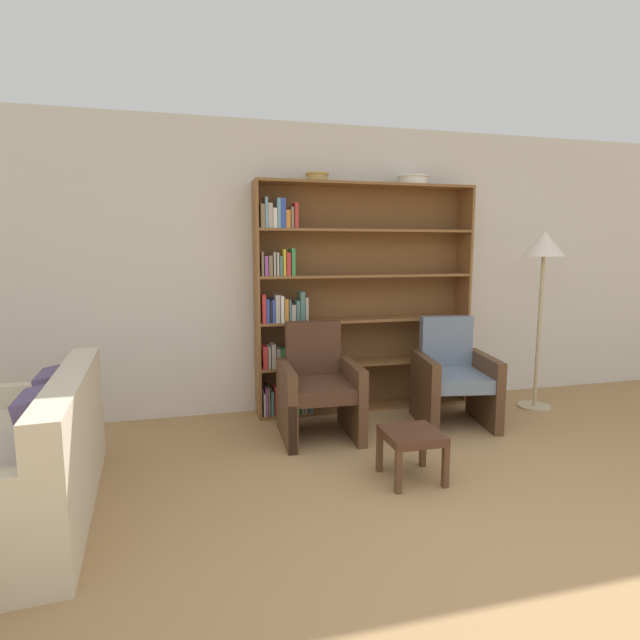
# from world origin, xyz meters

# --- Properties ---
(ground_plane) EXTENTS (24.00, 24.00, 0.00)m
(ground_plane) POSITION_xyz_m (0.00, 0.00, 0.00)
(ground_plane) COLOR #A87F51
(wall_back) EXTENTS (12.00, 0.06, 2.75)m
(wall_back) POSITION_xyz_m (0.00, 2.90, 1.38)
(wall_back) COLOR silver
(wall_back) RESTS_ON ground
(bookshelf) EXTENTS (2.14, 0.30, 2.19)m
(bookshelf) POSITION_xyz_m (-0.20, 2.73, 1.06)
(bookshelf) COLOR brown
(bookshelf) RESTS_ON ground
(bowl_cream) EXTENTS (0.22, 0.22, 0.08)m
(bowl_cream) POSITION_xyz_m (-0.48, 2.71, 2.24)
(bowl_cream) COLOR tan
(bowl_cream) RESTS_ON bookshelf
(bowl_sage) EXTENTS (0.30, 0.30, 0.09)m
(bowl_sage) POSITION_xyz_m (0.48, 2.71, 2.24)
(bowl_sage) COLOR silver
(bowl_sage) RESTS_ON bookshelf
(couch) EXTENTS (0.98, 1.80, 0.84)m
(couch) POSITION_xyz_m (-2.64, 1.25, 0.30)
(couch) COLOR beige
(couch) RESTS_ON ground
(armchair_leather) EXTENTS (0.66, 0.70, 0.95)m
(armchair_leather) POSITION_xyz_m (-0.62, 2.10, 0.41)
(armchair_leather) COLOR brown
(armchair_leather) RESTS_ON ground
(armchair_cushioned) EXTENTS (0.75, 0.78, 0.95)m
(armchair_cushioned) POSITION_xyz_m (0.64, 2.10, 0.41)
(armchair_cushioned) COLOR brown
(armchair_cushioned) RESTS_ON ground
(floor_lamp) EXTENTS (0.39, 0.39, 1.75)m
(floor_lamp) POSITION_xyz_m (1.67, 2.28, 1.51)
(floor_lamp) COLOR tan
(floor_lamp) RESTS_ON ground
(footstool) EXTENTS (0.38, 0.38, 0.34)m
(footstool) POSITION_xyz_m (-0.21, 1.13, 0.28)
(footstool) COLOR brown
(footstool) RESTS_ON ground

